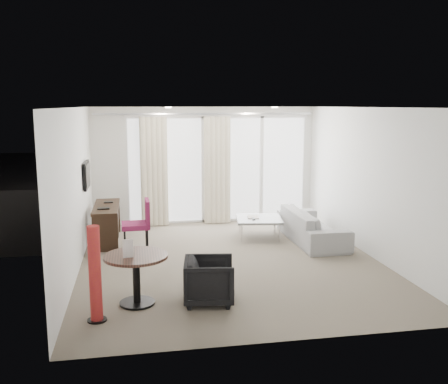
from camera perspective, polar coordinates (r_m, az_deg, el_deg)
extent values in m
cube|color=#685E4F|center=(8.62, 0.71, -7.90)|extent=(5.00, 6.00, 0.00)
cube|color=white|center=(8.21, 0.75, 9.65)|extent=(5.00, 6.00, 0.00)
cube|color=silver|center=(8.23, -16.63, 0.13)|extent=(0.00, 6.00, 2.60)
cube|color=silver|center=(9.12, 16.34, 1.08)|extent=(0.00, 6.00, 2.60)
cube|color=silver|center=(5.46, 6.73, -4.35)|extent=(5.00, 0.00, 2.60)
cylinder|color=#FFE0B2|center=(9.68, -6.39, 9.57)|extent=(0.12, 0.12, 0.02)
cylinder|color=#FFE0B2|center=(10.05, 5.82, 9.59)|extent=(0.12, 0.12, 0.02)
cylinder|color=#A72523|center=(6.36, -14.53, -9.07)|extent=(0.27, 0.27, 1.21)
imported|color=black|center=(6.82, -1.68, -10.09)|extent=(0.76, 0.74, 0.61)
imported|color=gray|center=(9.93, 10.03, -3.81)|extent=(0.82, 2.10, 0.61)
cube|color=#4D4D50|center=(12.98, -1.75, -2.08)|extent=(5.60, 3.00, 0.12)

